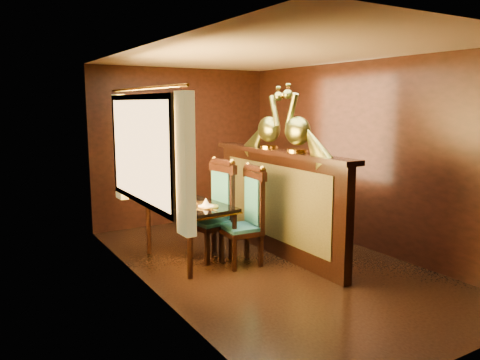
{
  "coord_description": "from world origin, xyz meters",
  "views": [
    {
      "loc": [
        -3.13,
        -4.48,
        1.94
      ],
      "look_at": [
        -0.18,
        0.39,
        1.01
      ],
      "focal_mm": 35.0,
      "sensor_mm": 36.0,
      "label": 1
    }
  ],
  "objects": [
    {
      "name": "ground",
      "position": [
        0.0,
        0.0,
        0.0
      ],
      "size": [
        5.0,
        5.0,
        0.0
      ],
      "primitive_type": "plane",
      "color": "black",
      "rests_on": "ground"
    },
    {
      "name": "room_shell",
      "position": [
        -0.09,
        0.02,
        1.58
      ],
      "size": [
        3.04,
        5.04,
        2.52
      ],
      "color": "black",
      "rests_on": "ground"
    },
    {
      "name": "partition",
      "position": [
        0.32,
        0.3,
        0.71
      ],
      "size": [
        0.26,
        2.7,
        1.36
      ],
      "color": "black",
      "rests_on": "ground"
    },
    {
      "name": "dining_table",
      "position": [
        -0.76,
        0.65,
        0.66
      ],
      "size": [
        0.83,
        1.28,
        0.93
      ],
      "rotation": [
        0.0,
        0.0,
        0.07
      ],
      "color": "black",
      "rests_on": "ground"
    },
    {
      "name": "chair_left",
      "position": [
        -0.18,
        0.18,
        0.64
      ],
      "size": [
        0.47,
        0.49,
        1.22
      ],
      "rotation": [
        0.0,
        0.0,
        -0.07
      ],
      "color": "black",
      "rests_on": "ground"
    },
    {
      "name": "chair_right",
      "position": [
        -0.38,
        0.6,
        0.66
      ],
      "size": [
        0.51,
        0.53,
        1.27
      ],
      "rotation": [
        0.0,
        0.0,
        0.14
      ],
      "color": "black",
      "rests_on": "ground"
    },
    {
      "name": "peacock_left",
      "position": [
        0.33,
        -0.09,
        1.77
      ],
      "size": [
        0.26,
        0.69,
        0.82
      ],
      "primitive_type": null,
      "color": "#1B5130",
      "rests_on": "partition"
    },
    {
      "name": "peacock_right",
      "position": [
        0.33,
        0.51,
        1.76
      ],
      "size": [
        0.25,
        0.67,
        0.79
      ],
      "primitive_type": null,
      "color": "#1B5130",
      "rests_on": "partition"
    }
  ]
}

